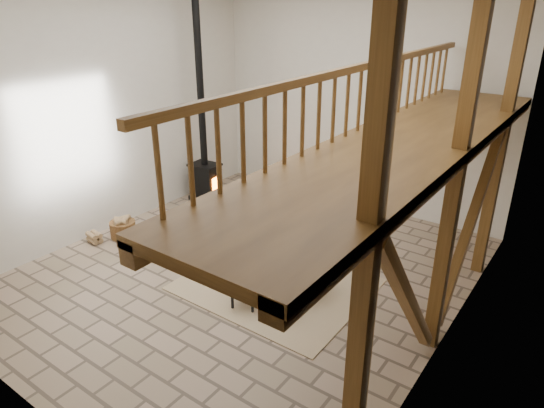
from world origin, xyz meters
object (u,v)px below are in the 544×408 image
Objects in this scene: dining_table at (276,265)px; log_stack at (94,237)px; wood_stove at (204,156)px; log_basket at (123,228)px.

dining_table is 5.91× the size of log_stack.
dining_table is at bearing -34.58° from wood_stove.
wood_stove reaches higher than log_stack.
wood_stove reaches higher than dining_table.
log_basket is at bearing 168.33° from dining_table.
log_stack is at bearing -99.35° from wood_stove.
wood_stove is 3.17m from log_stack.
log_basket is (-0.01, -2.49, -0.93)m from wood_stove.
dining_table is 3.88× the size of log_basket.
wood_stove is at bearing 132.07° from dining_table.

